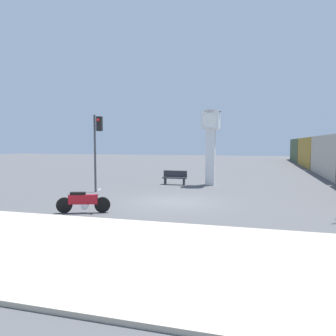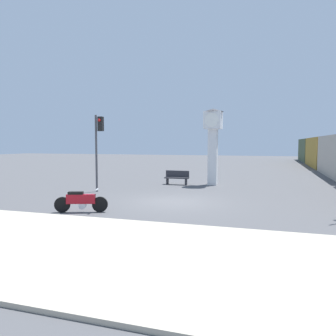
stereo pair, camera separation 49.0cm
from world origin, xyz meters
name	(u,v)px [view 2 (the right image)]	position (x,y,z in m)	size (l,w,h in m)	color
ground_plane	(173,202)	(0.00, 0.00, 0.00)	(120.00, 120.00, 0.00)	#4C4C4F
sidewalk_strip	(92,249)	(0.00, -7.31, 0.05)	(36.00, 6.00, 0.10)	#B2A893
motorcycle	(81,201)	(-2.83, -3.31, 0.45)	(2.01, 0.83, 0.93)	black
clock_tower	(213,135)	(0.70, 6.79, 3.30)	(1.34, 1.34, 4.98)	white
freight_train	(332,154)	(10.19, 21.38, 1.70)	(2.80, 47.29, 3.40)	#ADA393
traffic_light	(98,139)	(-4.90, 1.82, 2.96)	(0.50, 0.35, 4.31)	#47474C
bench	(177,177)	(-1.59, 6.27, 0.49)	(1.60, 0.44, 0.92)	#2D2D33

